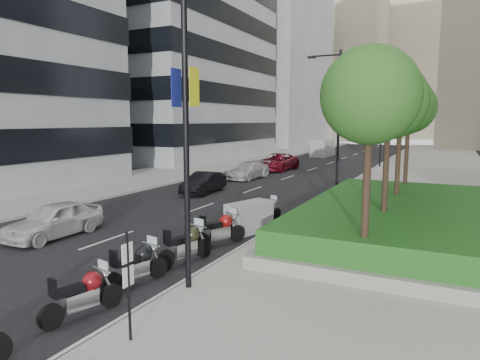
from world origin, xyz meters
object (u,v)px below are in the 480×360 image
Objects in this scene: car_c at (249,170)px; motorcycle_5 at (249,217)px; lamp_post_2 at (380,117)px; motorcycle_6 at (266,210)px; lamp_post_0 at (181,108)px; car_d at (277,162)px; motorcycle_4 at (221,229)px; lamp_post_1 at (336,115)px; car_b at (204,183)px; car_a at (55,220)px; motorcycle_1 at (84,294)px; motorcycle_2 at (137,265)px; parking_sign at (128,281)px; motorcycle_3 at (186,245)px; delivery_van at (322,149)px.

motorcycle_5 is at bearing -60.15° from car_c.
motorcycle_6 is (-1.15, -26.33, -4.52)m from lamp_post_2.
lamp_post_0 is 30.13m from car_d.
lamp_post_1 is at bearing 19.25° from motorcycle_4.
car_d is (-0.42, 14.33, 0.12)m from car_b.
motorcycle_1 is at bearing -35.72° from car_a.
motorcycle_2 is 0.96× the size of motorcycle_5.
motorcycle_1 is at bearing -155.92° from motorcycle_4.
car_b is (-7.97, 14.29, -4.38)m from lamp_post_0.
parking_sign is at bearing -65.63° from car_c.
motorcycle_3 is 2.29m from motorcycle_4.
car_b is 0.79× the size of delivery_van.
motorcycle_6 is 0.42× the size of car_c.
motorcycle_3 is at bearing -160.74° from motorcycle_6.
car_c reaches higher than motorcycle_1.
lamp_post_0 is 5.25m from motorcycle_1.
parking_sign is at bearing -78.04° from delivery_van.
motorcycle_4 is at bearing 105.53° from lamp_post_0.
motorcycle_6 is at bearing 43.16° from car_a.
motorcycle_1 is 0.52× the size of car_b.
car_c is (-8.31, -13.03, -4.38)m from lamp_post_2.
car_b reaches higher than motorcycle_5.
motorcycle_3 is at bearing -94.71° from lamp_post_1.
motorcycle_4 is 0.47× the size of car_c.
car_a is at bearing -87.75° from delivery_van.
car_d reaches higher than motorcycle_4.
motorcycle_2 is 15.94m from car_b.
lamp_post_0 reaches higher than motorcycle_4.
motorcycle_2 is 8.93m from motorcycle_6.
motorcycle_6 is (-1.80, 11.67, -0.91)m from parking_sign.
car_b is 7.68m from car_c.
lamp_post_1 is 3.76× the size of motorcycle_3.
lamp_post_0 is 9.85m from motorcycle_6.
motorcycle_4 is 4.37m from motorcycle_6.
motorcycle_4 is at bearing -167.00° from motorcycle_5.
car_a is (-6.46, 2.64, 0.11)m from motorcycle_2.
motorcycle_6 is (0.29, 8.93, -0.06)m from motorcycle_2.
motorcycle_4 is 0.52× the size of car_a.
lamp_post_0 reaches higher than car_d.
car_c is at bearing 29.85° from motorcycle_1.
delivery_van is at bearing 93.49° from car_d.
car_a is (-7.90, -14.61, -4.34)m from lamp_post_1.
car_b is at bearing -111.04° from lamp_post_2.
motorcycle_3 is 14.00m from car_b.
lamp_post_2 is at bearing 9.79° from motorcycle_2.
motorcycle_3 is 4.51m from motorcycle_5.
delivery_van is at bearing 100.96° from parking_sign.
car_d is at bearing 125.82° from lamp_post_1.
motorcycle_2 is 6.98m from car_a.
motorcycle_4 is 0.53× the size of car_b.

